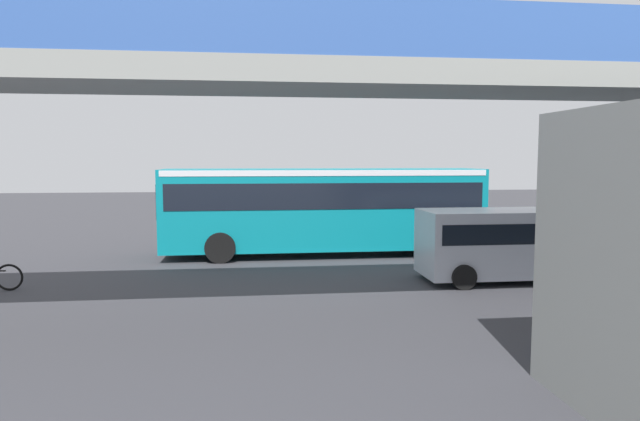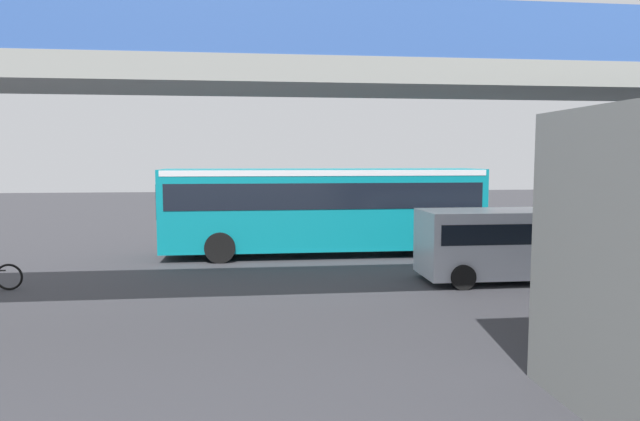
{
  "view_description": "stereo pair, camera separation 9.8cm",
  "coord_description": "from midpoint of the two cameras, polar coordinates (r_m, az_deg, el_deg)",
  "views": [
    {
      "loc": [
        2.83,
        21.66,
        3.51
      ],
      "look_at": [
        0.32,
        0.93,
        1.6
      ],
      "focal_mm": 31.71,
      "sensor_mm": 36.0,
      "label": 1
    },
    {
      "loc": [
        2.73,
        21.67,
        3.51
      ],
      "look_at": [
        0.32,
        0.93,
        1.6
      ],
      "focal_mm": 31.71,
      "sensor_mm": 36.0,
      "label": 2
    }
  ],
  "objects": [
    {
      "name": "pedestrian",
      "position": [
        24.09,
        -1.44,
        -1.03
      ],
      "size": [
        0.38,
        0.38,
        1.79
      ],
      "color": "#2D2D38",
      "rests_on": "ground"
    },
    {
      "name": "lane_dash_centre",
      "position": [
        24.34,
        -9.71,
        -3.14
      ],
      "size": [
        2.0,
        0.2,
        0.01
      ],
      "primitive_type": "cube",
      "color": "silver",
      "rests_on": "ground"
    },
    {
      "name": "lane_dash_leftmost",
      "position": [
        25.24,
        8.77,
        -2.83
      ],
      "size": [
        2.0,
        0.2,
        0.01
      ],
      "primitive_type": "cube",
      "color": "silver",
      "rests_on": "ground"
    },
    {
      "name": "lane_dash_left",
      "position": [
        24.47,
        -0.3,
        -3.02
      ],
      "size": [
        2.0,
        0.2,
        0.01
      ],
      "primitive_type": "cube",
      "color": "silver",
      "rests_on": "ground"
    },
    {
      "name": "ground",
      "position": [
        22.12,
        0.42,
        -3.9
      ],
      "size": [
        80.0,
        80.0,
        0.0
      ],
      "primitive_type": "plane",
      "color": "#38383D"
    },
    {
      "name": "city_bus",
      "position": [
        20.64,
        0.19,
        0.71
      ],
      "size": [
        11.54,
        2.85,
        3.15
      ],
      "color": "#0C8493",
      "rests_on": "ground"
    },
    {
      "name": "parked_van",
      "position": [
        17.12,
        17.98,
        -2.84
      ],
      "size": [
        4.8,
        2.17,
        2.05
      ],
      "color": "#B7BCC6",
      "rests_on": "ground"
    },
    {
      "name": "traffic_sign",
      "position": [
        26.17,
        -14.93,
        1.5
      ],
      "size": [
        0.08,
        0.6,
        2.8
      ],
      "color": "slate",
      "rests_on": "ground"
    },
    {
      "name": "pedestrian_overpass",
      "position": [
        12.27,
        6.38,
        11.45
      ],
      "size": [
        30.15,
        2.6,
        6.53
      ],
      "color": "gray",
      "rests_on": "ground"
    }
  ]
}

